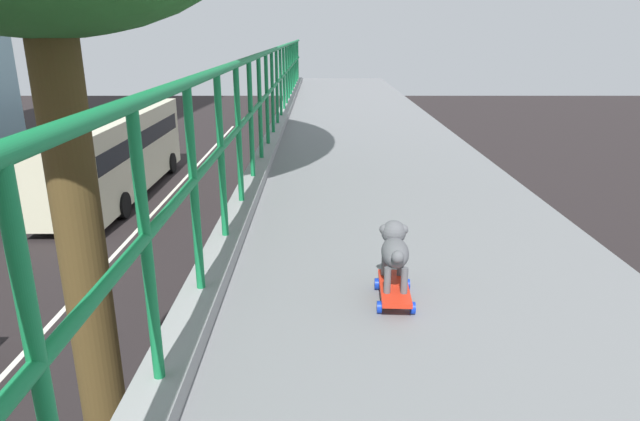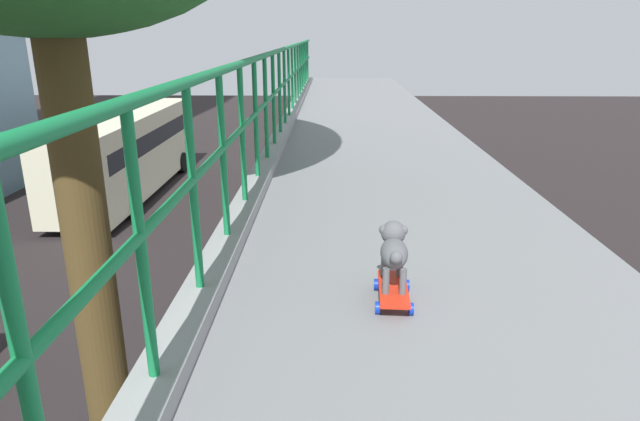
{
  "view_description": "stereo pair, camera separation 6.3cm",
  "coord_description": "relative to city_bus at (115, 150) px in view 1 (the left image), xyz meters",
  "views": [
    {
      "loc": [
        0.37,
        0.52,
        6.45
      ],
      "look_at": [
        0.37,
        3.63,
        5.44
      ],
      "focal_mm": 30.91,
      "sensor_mm": 36.0,
      "label": 1
    },
    {
      "loc": [
        0.44,
        0.52,
        6.45
      ],
      "look_at": [
        0.37,
        3.63,
        5.44
      ],
      "focal_mm": 30.91,
      "sensor_mm": 36.0,
      "label": 2
    }
  ],
  "objects": [
    {
      "name": "city_bus",
      "position": [
        0.0,
        0.0,
        0.0
      ],
      "size": [
        2.72,
        10.78,
        3.35
      ],
      "color": "beige",
      "rests_on": "ground"
    },
    {
      "name": "toy_skateboard",
      "position": [
        8.75,
        -19.31,
        3.25
      ],
      "size": [
        0.21,
        0.43,
        0.09
      ],
      "color": "red",
      "rests_on": "overpass_deck"
    },
    {
      "name": "small_dog",
      "position": [
        8.75,
        -19.25,
        3.46
      ],
      "size": [
        0.16,
        0.41,
        0.31
      ],
      "color": "#56585C",
      "rests_on": "toy_skateboard"
    }
  ]
}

